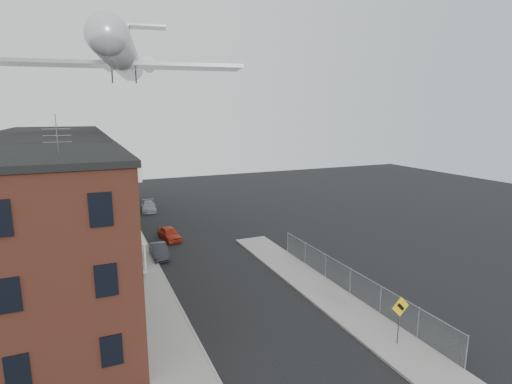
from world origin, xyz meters
TOP-DOWN VIEW (x-y plane):
  - ground at (0.00, 0.00)m, footprint 120.00×120.00m
  - sidewalk_left at (-5.50, 24.00)m, footprint 3.00×62.00m
  - sidewalk_right at (5.50, 6.00)m, footprint 3.00×26.00m
  - curb_left at (-4.05, 24.00)m, footprint 0.15×62.00m
  - curb_right at (4.05, 6.00)m, footprint 0.15×26.00m
  - corner_building at (-12.00, 7.00)m, footprint 10.31×12.30m
  - row_house_a at (-11.96, 16.50)m, footprint 11.98×7.00m
  - row_house_b at (-11.96, 23.50)m, footprint 11.98×7.00m
  - row_house_c at (-11.96, 30.50)m, footprint 11.98×7.00m
  - row_house_d at (-11.96, 37.50)m, footprint 11.98×7.00m
  - row_house_e at (-11.96, 44.50)m, footprint 11.98×7.00m
  - chainlink_fence at (7.00, 5.00)m, footprint 0.06×18.06m
  - warning_sign at (5.60, -1.03)m, footprint 1.10×0.11m
  - utility_pole at (-5.60, 18.00)m, footprint 1.80×0.26m
  - street_tree at (-5.27, 27.92)m, footprint 3.22×3.20m
  - car_near at (-1.80, 21.91)m, footprint 1.94×3.89m
  - car_mid at (-3.60, 17.41)m, footprint 1.28×3.63m
  - car_far at (-1.80, 34.56)m, footprint 2.21×4.43m
  - airplane at (-4.46, 28.53)m, footprint 23.73×27.11m

SIDE VIEW (x-z plane):
  - ground at x=0.00m, z-range 0.00..0.00m
  - sidewalk_left at x=-5.50m, z-range 0.00..0.12m
  - sidewalk_right at x=5.50m, z-range 0.00..0.12m
  - curb_left at x=-4.05m, z-range 0.00..0.14m
  - curb_right at x=4.05m, z-range 0.00..0.14m
  - car_mid at x=-3.60m, z-range 0.00..1.19m
  - car_far at x=-1.80m, z-range 0.00..1.23m
  - car_near at x=-1.80m, z-range 0.00..1.27m
  - chainlink_fence at x=7.00m, z-range 0.05..1.95m
  - warning_sign at x=5.60m, z-range 0.48..3.28m
  - street_tree at x=-5.27m, z-range 0.85..6.05m
  - utility_pole at x=-5.60m, z-range 0.17..9.17m
  - row_house_a at x=-11.96m, z-range -0.02..10.28m
  - row_house_b at x=-11.96m, z-range -0.02..10.28m
  - row_house_c at x=-11.96m, z-range -0.02..10.28m
  - row_house_d at x=-11.96m, z-range -0.02..10.28m
  - row_house_e at x=-11.96m, z-range -0.02..10.28m
  - corner_building at x=-12.00m, z-range -0.91..11.24m
  - airplane at x=-4.46m, z-range 13.86..21.66m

